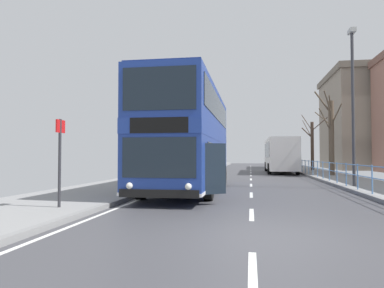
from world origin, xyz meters
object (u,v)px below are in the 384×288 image
at_px(bus_stop_sign_near, 60,152).
at_px(bare_tree_far_00, 331,135).
at_px(bare_tree_far_01, 312,144).
at_px(background_building_02, 378,120).
at_px(double_decker_bus_main, 190,138).
at_px(street_lamp_far_side, 353,94).
at_px(background_bus_far_lane, 280,154).

relative_size(bus_stop_sign_near, bare_tree_far_00, 0.38).
bearing_deg(bare_tree_far_01, bus_stop_sign_near, -111.99).
xyz_separation_m(bus_stop_sign_near, background_building_02, (20.55, 36.96, 4.24)).
height_order(double_decker_bus_main, bus_stop_sign_near, double_decker_bus_main).
bearing_deg(bare_tree_far_00, bus_stop_sign_near, -120.92).
bearing_deg(bus_stop_sign_near, double_decker_bus_main, 68.67).
xyz_separation_m(bare_tree_far_00, bare_tree_far_01, (0.21, 9.53, -0.39)).
height_order(bus_stop_sign_near, background_building_02, background_building_02).
distance_m(double_decker_bus_main, bare_tree_far_01, 23.37).
distance_m(bare_tree_far_00, bare_tree_far_01, 9.54).
height_order(street_lamp_far_side, background_building_02, background_building_02).
xyz_separation_m(double_decker_bus_main, bare_tree_far_00, (8.61, 12.10, 0.80)).
bearing_deg(street_lamp_far_side, bare_tree_far_00, 83.67).
distance_m(double_decker_bus_main, bus_stop_sign_near, 7.05).
bearing_deg(bare_tree_far_00, background_bus_far_lane, 116.46).
distance_m(double_decker_bus_main, bare_tree_far_00, 14.87).
bearing_deg(bus_stop_sign_near, background_building_02, 60.93).
bearing_deg(street_lamp_far_side, bus_stop_sign_near, -139.16).
distance_m(background_bus_far_lane, street_lamp_far_side, 16.74).
xyz_separation_m(bus_stop_sign_near, street_lamp_far_side, (10.06, 8.70, 2.84)).
distance_m(street_lamp_far_side, bare_tree_far_01, 19.60).
xyz_separation_m(street_lamp_far_side, bare_tree_far_01, (1.32, 19.47, -1.74)).
height_order(background_bus_far_lane, street_lamp_far_side, street_lamp_far_side).
bearing_deg(background_building_02, double_decker_bus_main, -120.61).
distance_m(bare_tree_far_00, background_building_02, 20.77).
bearing_deg(bare_tree_far_00, double_decker_bus_main, -125.44).
bearing_deg(double_decker_bus_main, bare_tree_far_01, 67.80).
bearing_deg(background_building_02, background_bus_far_lane, -136.60).
height_order(bare_tree_far_00, background_building_02, background_building_02).
xyz_separation_m(bus_stop_sign_near, bare_tree_far_01, (11.38, 28.17, 1.10)).
bearing_deg(double_decker_bus_main, background_building_02, 59.39).
xyz_separation_m(background_bus_far_lane, bare_tree_far_01, (3.41, 3.10, 1.06)).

